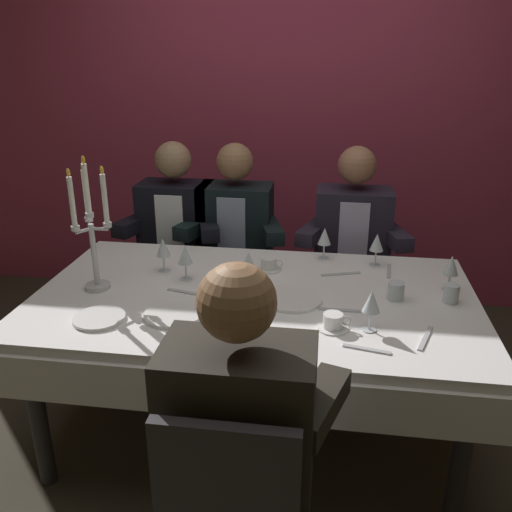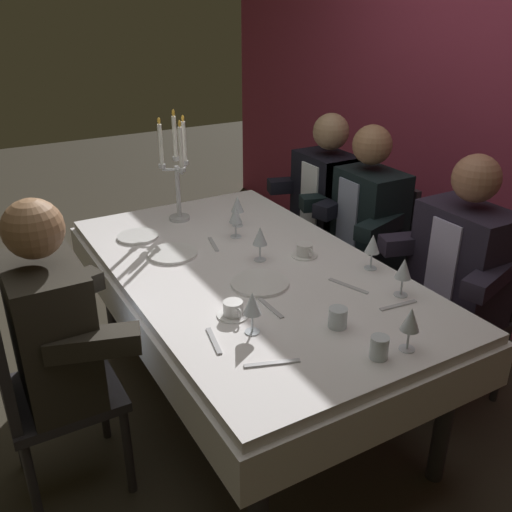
{
  "view_description": "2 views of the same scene",
  "coord_description": "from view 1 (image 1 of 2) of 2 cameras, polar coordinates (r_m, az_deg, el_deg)",
  "views": [
    {
      "loc": [
        0.31,
        -2.1,
        1.74
      ],
      "look_at": [
        -0.0,
        0.07,
        0.89
      ],
      "focal_mm": 37.97,
      "sensor_mm": 36.0,
      "label": 1
    },
    {
      "loc": [
        1.99,
        -1.1,
        1.86
      ],
      "look_at": [
        0.07,
        -0.0,
        0.82
      ],
      "focal_mm": 39.6,
      "sensor_mm": 36.0,
      "label": 2
    }
  ],
  "objects": [
    {
      "name": "ground_plane",
      "position": [
        2.75,
        -0.14,
        -18.12
      ],
      "size": [
        12.0,
        12.0,
        0.0
      ],
      "primitive_type": "plane",
      "color": "#373126"
    },
    {
      "name": "back_wall",
      "position": [
        3.79,
        3.68,
        15.27
      ],
      "size": [
        6.0,
        0.12,
        2.7
      ],
      "primitive_type": "cube",
      "color": "#9A314B",
      "rests_on": "ground_plane"
    },
    {
      "name": "dining_table",
      "position": [
        2.4,
        -0.15,
        -6.59
      ],
      "size": [
        1.94,
        1.14,
        0.74
      ],
      "color": "white",
      "rests_on": "ground_plane"
    },
    {
      "name": "candelabra",
      "position": [
        2.41,
        -16.93,
        2.45
      ],
      "size": [
        0.15,
        0.17,
        0.59
      ],
      "color": "silver",
      "rests_on": "dining_table"
    },
    {
      "name": "dinner_plate_0",
      "position": [
        2.22,
        -16.2,
        -6.3
      ],
      "size": [
        0.2,
        0.2,
        0.01
      ],
      "primitive_type": "cylinder",
      "color": "white",
      "rests_on": "dining_table"
    },
    {
      "name": "dinner_plate_1",
      "position": [
        2.29,
        3.91,
        -4.57
      ],
      "size": [
        0.25,
        0.25,
        0.01
      ],
      "primitive_type": "cylinder",
      "color": "white",
      "rests_on": "dining_table"
    },
    {
      "name": "dinner_plate_2",
      "position": [
        2.19,
        -8.73,
        -6.1
      ],
      "size": [
        0.23,
        0.23,
        0.01
      ],
      "primitive_type": "cylinder",
      "color": "white",
      "rests_on": "dining_table"
    },
    {
      "name": "wine_glass_0",
      "position": [
        2.58,
        -9.77,
        0.77
      ],
      "size": [
        0.07,
        0.07,
        0.16
      ],
      "color": "silver",
      "rests_on": "dining_table"
    },
    {
      "name": "wine_glass_1",
      "position": [
        2.67,
        12.6,
        1.34
      ],
      "size": [
        0.07,
        0.07,
        0.16
      ],
      "color": "silver",
      "rests_on": "dining_table"
    },
    {
      "name": "wine_glass_2",
      "position": [
        2.71,
        7.23,
        2.02
      ],
      "size": [
        0.07,
        0.07,
        0.16
      ],
      "color": "silver",
      "rests_on": "dining_table"
    },
    {
      "name": "wine_glass_3",
      "position": [
        2.06,
        12.06,
        -4.84
      ],
      "size": [
        0.07,
        0.07,
        0.16
      ],
      "color": "silver",
      "rests_on": "dining_table"
    },
    {
      "name": "wine_glass_4",
      "position": [
        2.38,
        -0.78,
        -0.62
      ],
      "size": [
        0.07,
        0.07,
        0.16
      ],
      "color": "silver",
      "rests_on": "dining_table"
    },
    {
      "name": "wine_glass_5",
      "position": [
        2.48,
        19.88,
        -1.04
      ],
      "size": [
        0.07,
        0.07,
        0.16
      ],
      "color": "silver",
      "rests_on": "dining_table"
    },
    {
      "name": "wine_glass_6",
      "position": [
        2.47,
        -7.47,
        -0.01
      ],
      "size": [
        0.07,
        0.07,
        0.16
      ],
      "color": "silver",
      "rests_on": "dining_table"
    },
    {
      "name": "water_tumbler_0",
      "position": [
        2.4,
        19.88,
        -3.73
      ],
      "size": [
        0.06,
        0.06,
        0.08
      ],
      "primitive_type": "cylinder",
      "color": "silver",
      "rests_on": "dining_table"
    },
    {
      "name": "water_tumbler_1",
      "position": [
        2.36,
        14.52,
        -3.57
      ],
      "size": [
        0.07,
        0.07,
        0.08
      ],
      "primitive_type": "cylinder",
      "color": "silver",
      "rests_on": "dining_table"
    },
    {
      "name": "coffee_cup_0",
      "position": [
        2.59,
        1.37,
        -0.88
      ],
      "size": [
        0.13,
        0.12,
        0.06
      ],
      "color": "white",
      "rests_on": "dining_table"
    },
    {
      "name": "coffee_cup_1",
      "position": [
        2.09,
        8.14,
        -6.9
      ],
      "size": [
        0.13,
        0.12,
        0.06
      ],
      "color": "white",
      "rests_on": "dining_table"
    },
    {
      "name": "fork_0",
      "position": [
        2.23,
        8.78,
        -5.65
      ],
      "size": [
        0.17,
        0.02,
        0.01
      ],
      "primitive_type": "cube",
      "rotation": [
        0.0,
        0.0,
        0.0
      ],
      "color": "#B7B7BC",
      "rests_on": "dining_table"
    },
    {
      "name": "spoon_1",
      "position": [
        1.98,
        11.57,
        -9.59
      ],
      "size": [
        0.17,
        0.05,
        0.01
      ],
      "primitive_type": "cube",
      "rotation": [
        0.0,
        0.0,
        -0.21
      ],
      "color": "#B7B7BC",
      "rests_on": "dining_table"
    },
    {
      "name": "knife_2",
      "position": [
        2.57,
        8.93,
        -1.88
      ],
      "size": [
        0.19,
        0.08,
        0.01
      ],
      "primitive_type": "cube",
      "rotation": [
        0.0,
        0.0,
        0.32
      ],
      "color": "#B7B7BC",
      "rests_on": "dining_table"
    },
    {
      "name": "knife_3",
      "position": [
        2.1,
        17.41,
        -8.27
      ],
      "size": [
        0.08,
        0.19,
        0.01
      ],
      "primitive_type": "cube",
      "rotation": [
        0.0,
        0.0,
        1.23
      ],
      "color": "#B7B7BC",
      "rests_on": "dining_table"
    },
    {
      "name": "spoon_4",
      "position": [
        2.38,
        -7.47,
        -3.79
      ],
      "size": [
        0.17,
        0.06,
        0.01
      ],
      "primitive_type": "cube",
      "rotation": [
        0.0,
        0.0,
        -0.23
      ],
      "color": "#B7B7BC",
      "rests_on": "dining_table"
    },
    {
      "name": "spoon_5",
      "position": [
        2.65,
        13.82,
        -1.54
      ],
      "size": [
        0.03,
        0.17,
        0.01
      ],
      "primitive_type": "cube",
      "rotation": [
        0.0,
        0.0,
        1.48
      ],
      "color": "#B7B7BC",
      "rests_on": "dining_table"
    },
    {
      "name": "seated_diner_0",
      "position": [
        3.28,
        -8.32,
        3.15
      ],
      "size": [
        0.63,
        0.48,
        1.24
      ],
      "color": "#282529",
      "rests_on": "ground_plane"
    },
    {
      "name": "seated_diner_1",
      "position": [
        3.2,
        -2.13,
        2.9
      ],
      "size": [
        0.63,
        0.48,
        1.24
      ],
      "color": "#282529",
      "rests_on": "ground_plane"
    },
    {
      "name": "seated_diner_2",
      "position": [
        1.6,
        -1.9,
        -17.97
      ],
      "size": [
        0.63,
        0.48,
        1.24
      ],
      "color": "#282529",
      "rests_on": "ground_plane"
    },
    {
      "name": "seated_diner_3",
      "position": [
        3.15,
        10.11,
        2.29
      ],
      "size": [
        0.63,
        0.48,
        1.24
      ],
      "color": "#282529",
      "rests_on": "ground_plane"
    }
  ]
}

